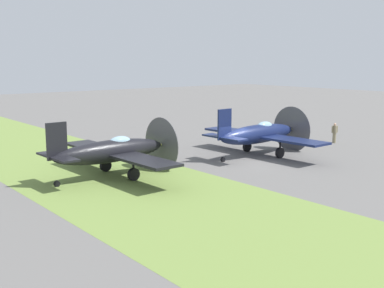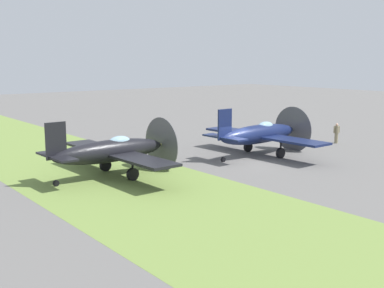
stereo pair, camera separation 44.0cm
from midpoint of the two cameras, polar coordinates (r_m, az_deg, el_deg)
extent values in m
plane|color=#605E5B|center=(34.54, 6.38, -2.24)|extent=(160.00, 160.00, 0.00)
cube|color=olive|center=(28.86, -7.29, -4.65)|extent=(120.00, 11.00, 0.01)
ellipsoid|color=#141E47|center=(37.09, 8.12, 1.15)|extent=(1.61, 7.77, 1.41)
cube|color=#141E47|center=(37.45, 8.58, 0.95)|extent=(10.97, 2.22, 0.16)
cube|color=#141E47|center=(34.44, 4.19, 2.28)|extent=(0.15, 1.25, 2.16)
cube|color=#141E47|center=(34.57, 4.17, 0.78)|extent=(3.67, 1.12, 0.11)
cone|color=#B7B24C|center=(40.23, 12.12, 1.70)|extent=(0.75, 0.82, 0.73)
cylinder|color=#4C4C51|center=(40.05, 11.92, 1.67)|extent=(3.64, 0.14, 3.64)
ellipsoid|color=#8CB2C6|center=(37.52, 8.84, 1.99)|extent=(0.84, 1.61, 0.80)
cylinder|color=black|center=(38.81, 6.85, -0.33)|extent=(0.27, 0.78, 0.77)
cylinder|color=black|center=(38.72, 6.86, 0.46)|extent=(0.14, 0.14, 1.09)
cylinder|color=black|center=(36.65, 10.58, -1.03)|extent=(0.27, 0.78, 0.77)
cylinder|color=black|center=(36.56, 10.60, -0.19)|extent=(0.14, 0.14, 1.09)
cylinder|color=black|center=(34.78, 4.00, -1.81)|extent=(0.15, 0.37, 0.36)
ellipsoid|color=black|center=(30.44, -9.07, -0.82)|extent=(1.60, 7.64, 1.39)
cube|color=black|center=(30.69, -8.34, -1.03)|extent=(10.79, 2.20, 0.16)
cube|color=black|center=(28.69, -15.09, 0.36)|extent=(0.15, 1.23, 2.13)
cube|color=black|center=(28.85, -15.01, -1.39)|extent=(3.61, 1.11, 0.11)
cone|color=#B7B24C|center=(32.66, -2.90, 0.01)|extent=(0.74, 0.80, 0.72)
cylinder|color=#4C4C51|center=(32.53, -3.21, -0.03)|extent=(3.58, 0.14, 3.58)
ellipsoid|color=#8CB2C6|center=(30.69, -8.02, 0.22)|extent=(0.83, 1.59, 0.78)
cylinder|color=black|center=(32.33, -9.62, -2.46)|extent=(0.27, 0.77, 0.76)
cylinder|color=black|center=(32.22, -9.65, -1.52)|extent=(0.13, 0.13, 1.07)
cylinder|color=black|center=(29.63, -6.47, -3.50)|extent=(0.27, 0.77, 0.76)
cylinder|color=black|center=(29.51, -6.49, -2.49)|extent=(0.13, 0.13, 1.07)
cylinder|color=black|center=(29.13, -15.07, -4.42)|extent=(0.14, 0.36, 0.36)
cylinder|color=#847A5B|center=(44.33, 16.66, 0.66)|extent=(0.30, 0.30, 0.88)
cylinder|color=#847A5B|center=(44.23, 16.71, 1.62)|extent=(0.38, 0.38, 0.62)
sphere|color=tan|center=(44.17, 16.73, 2.16)|extent=(0.23, 0.23, 0.23)
cylinder|color=#847A5B|center=(44.39, 16.97, 1.63)|extent=(0.11, 0.11, 0.59)
cylinder|color=#847A5B|center=(44.06, 16.44, 1.60)|extent=(0.11, 0.11, 0.59)
camera|label=1|loc=(0.22, -89.62, 0.07)|focal=45.98mm
camera|label=2|loc=(0.22, 90.38, -0.07)|focal=45.98mm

